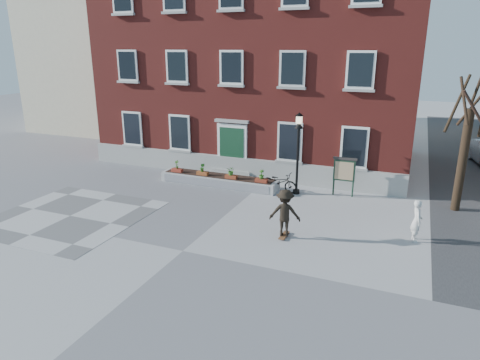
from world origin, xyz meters
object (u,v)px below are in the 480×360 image
at_px(bicycle, 279,182).
at_px(lamp_post, 298,142).
at_px(skateboarder, 285,213).
at_px(bystander, 417,221).
at_px(notice_board, 344,170).

distance_m(bicycle, lamp_post, 2.23).
xyz_separation_m(lamp_post, skateboarder, (0.90, -4.97, -1.58)).
bearing_deg(bystander, skateboarder, 95.53).
bearing_deg(notice_board, bicycle, -170.04).
xyz_separation_m(bystander, notice_board, (-3.29, 3.97, 0.48)).
height_order(bicycle, skateboarder, skateboarder).
height_order(bicycle, lamp_post, lamp_post).
relative_size(bystander, notice_board, 0.84).
height_order(lamp_post, skateboarder, lamp_post).
distance_m(bicycle, skateboarder, 5.31).
bearing_deg(notice_board, skateboarder, -102.55).
xyz_separation_m(bicycle, bystander, (6.29, -3.45, 0.30)).
distance_m(bicycle, notice_board, 3.14).
relative_size(bicycle, lamp_post, 0.47).
height_order(bystander, lamp_post, lamp_post).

